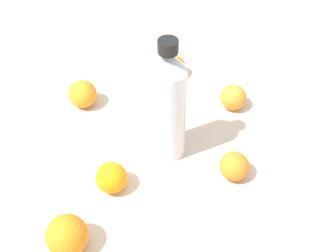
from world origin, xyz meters
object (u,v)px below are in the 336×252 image
at_px(water_bottle, 168,105).
at_px(orange_2, 83,94).
at_px(orange_5, 234,166).
at_px(orange_0, 67,235).
at_px(orange_4, 111,178).
at_px(orange_1, 233,97).
at_px(orange_3, 174,66).

bearing_deg(water_bottle, orange_2, 19.51).
xyz_separation_m(water_bottle, orange_5, (-0.13, 0.10, -0.11)).
relative_size(orange_0, orange_4, 1.19).
xyz_separation_m(orange_0, orange_4, (-0.10, -0.13, -0.01)).
distance_m(orange_1, orange_5, 0.23).
xyz_separation_m(orange_4, orange_5, (-0.27, 0.02, -0.00)).
bearing_deg(orange_4, water_bottle, -149.50).
bearing_deg(orange_0, water_bottle, -138.84).
height_order(orange_3, orange_5, orange_5).
distance_m(orange_2, orange_4, 0.29).
relative_size(orange_0, orange_5, 1.24).
xyz_separation_m(orange_0, orange_1, (-0.43, -0.32, -0.01)).
relative_size(orange_2, orange_4, 1.06).
distance_m(orange_1, orange_3, 0.20).
xyz_separation_m(orange_3, orange_5, (-0.05, 0.38, 0.00)).
bearing_deg(orange_3, orange_0, 56.94).
relative_size(orange_3, orange_4, 0.89).
height_order(orange_1, orange_4, orange_4).
distance_m(orange_0, orange_3, 0.57).
bearing_deg(orange_0, orange_5, -164.10).
distance_m(water_bottle, orange_2, 0.29).
height_order(water_bottle, orange_5, water_bottle).
bearing_deg(orange_0, orange_3, -123.06).
distance_m(orange_1, orange_4, 0.39).
bearing_deg(orange_5, orange_1, -107.24).
bearing_deg(orange_2, orange_0, 82.07).
bearing_deg(orange_1, orange_0, 36.68).
relative_size(orange_1, orange_3, 1.09).
bearing_deg(orange_2, orange_3, -164.29).
height_order(orange_3, orange_4, orange_4).
bearing_deg(orange_4, orange_2, -81.80).
relative_size(orange_1, orange_2, 0.92).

